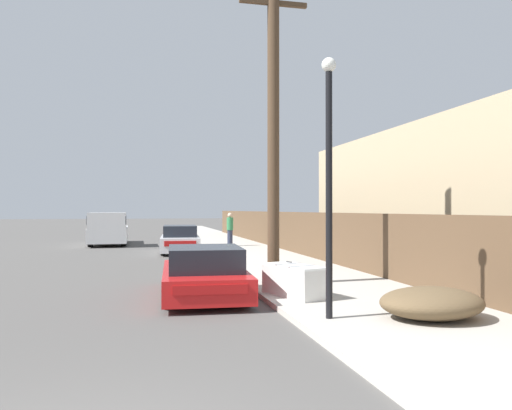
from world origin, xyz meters
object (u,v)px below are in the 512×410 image
object	(u,v)px
pickup_truck	(108,229)
street_lamp	(329,167)
parked_sports_car_red	(204,274)
brush_pile	(432,303)
pedestrian	(230,229)
discarded_fridge	(295,280)
utility_pole	(273,124)
car_parked_mid	(180,240)

from	to	relation	value
pickup_truck	street_lamp	size ratio (longest dim) A/B	1.26
parked_sports_car_red	pickup_truck	xyz separation A→B (m)	(-3.31, 18.13, 0.39)
brush_pile	pedestrian	distance (m)	18.20
street_lamp	pickup_truck	bearing A→B (deg)	103.52
pickup_truck	street_lamp	xyz separation A→B (m)	(5.15, -21.40, 1.88)
brush_pile	pedestrian	bearing A→B (deg)	91.47
parked_sports_car_red	discarded_fridge	bearing A→B (deg)	-22.31
utility_pole	brush_pile	distance (m)	6.20
car_parked_mid	utility_pole	size ratio (longest dim) A/B	0.55
brush_pile	pickup_truck	bearing A→B (deg)	107.54
parked_sports_car_red	brush_pile	distance (m)	5.17
utility_pole	street_lamp	size ratio (longest dim) A/B	1.74
pickup_truck	street_lamp	distance (m)	22.09
pickup_truck	brush_pile	distance (m)	22.91
car_parked_mid	street_lamp	size ratio (longest dim) A/B	0.96
parked_sports_car_red	pedestrian	xyz separation A→B (m)	(3.12, 14.46, 0.48)
utility_pole	street_lamp	distance (m)	4.34
car_parked_mid	street_lamp	distance (m)	15.70
car_parked_mid	utility_pole	distance (m)	12.06
parked_sports_car_red	car_parked_mid	distance (m)	12.20
discarded_fridge	street_lamp	xyz separation A→B (m)	(-0.10, -2.35, 2.36)
pickup_truck	pedestrian	xyz separation A→B (m)	(6.44, -3.66, 0.09)
car_parked_mid	pickup_truck	bearing A→B (deg)	125.50
discarded_fridge	pedestrian	xyz separation A→B (m)	(1.19, 15.39, 0.56)
pickup_truck	pedestrian	world-z (taller)	pickup_truck
pedestrian	brush_pile	bearing A→B (deg)	-88.53
car_parked_mid	brush_pile	world-z (taller)	car_parked_mid
parked_sports_car_red	car_parked_mid	world-z (taller)	car_parked_mid
discarded_fridge	parked_sports_car_red	world-z (taller)	parked_sports_car_red
discarded_fridge	pickup_truck	bearing A→B (deg)	87.48
car_parked_mid	pedestrian	xyz separation A→B (m)	(2.79, 2.26, 0.41)
utility_pole	pickup_truck	bearing A→B (deg)	106.74
parked_sports_car_red	utility_pole	xyz separation A→B (m)	(1.89, 0.82, 3.73)
utility_pole	brush_pile	size ratio (longest dim) A/B	4.33
car_parked_mid	brush_pile	bearing A→B (deg)	-74.50
discarded_fridge	street_lamp	size ratio (longest dim) A/B	0.39
discarded_fridge	pedestrian	distance (m)	15.45
discarded_fridge	car_parked_mid	bearing A→B (deg)	79.05
discarded_fridge	brush_pile	xyz separation A→B (m)	(1.66, -2.79, -0.06)
discarded_fridge	brush_pile	size ratio (longest dim) A/B	0.97
street_lamp	brush_pile	distance (m)	3.02
brush_pile	utility_pole	bearing A→B (deg)	110.53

